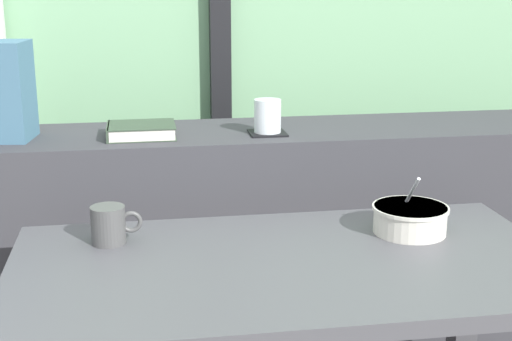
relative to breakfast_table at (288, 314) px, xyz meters
The scene contains 7 objects.
dark_console_ledge 0.64m from the breakfast_table, 95.44° to the left, with size 2.80×0.36×0.88m, color #38383D.
breakfast_table is the anchor object (origin of this frame).
coaster_square 0.62m from the breakfast_table, 84.38° to the left, with size 0.10×0.10×0.01m, color black.
juice_glass 0.64m from the breakfast_table, 84.38° to the left, with size 0.07×0.07×0.09m.
closed_book 0.70m from the breakfast_table, 117.11° to the left, with size 0.18×0.15×0.03m.
soup_bowl 0.37m from the breakfast_table, 21.27° to the left, with size 0.17×0.17×0.14m.
ceramic_mug 0.44m from the breakfast_table, 156.12° to the left, with size 0.11×0.08×0.08m.
Camera 1 is at (-0.24, -1.45, 1.31)m, focal length 50.98 mm.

